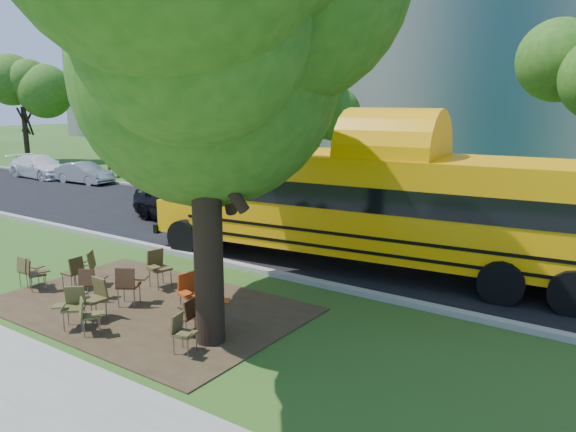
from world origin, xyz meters
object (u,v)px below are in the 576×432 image
Objects in this scene: chair_7 at (182,330)px; chair_11 at (129,282)px; chair_0 at (27,269)px; chair_10 at (157,265)px; pedestrian_a at (161,166)px; chair_2 at (90,281)px; chair_8 at (74,269)px; chair_1 at (35,271)px; bg_car_white at (40,167)px; chair_12 at (190,290)px; pedestrian_b at (114,162)px; main_tree at (201,21)px; black_car at (180,203)px; bg_car_red at (196,186)px; chair_5 at (73,303)px; chair_13 at (210,307)px; school_bus at (387,205)px; chair_6 at (186,313)px; bg_car_silver at (84,173)px; chair_3 at (94,295)px; chair_9 at (87,265)px; chair_4 at (88,313)px.

chair_11 is (-2.73, 1.04, 0.11)m from chair_7.
chair_0 is at bearing 158.93° from chair_11.
pedestrian_a is (-14.14, 13.24, 0.17)m from chair_10.
chair_8 reaches higher than chair_2.
chair_1 reaches higher than chair_7.
pedestrian_a reaches higher than bg_car_white.
chair_12 is at bearing -152.85° from chair_7.
bg_car_white is at bearing -129.57° from chair_7.
pedestrian_b reaches higher than chair_10.
main_tree is at bearing 73.96° from chair_10.
black_car is 4.60m from bg_car_red.
chair_5 is 0.19× the size of bg_car_white.
main_tree is at bearing -114.91° from bg_car_white.
bg_car_red is at bearing 47.56° from black_car.
black_car reaches higher than bg_car_red.
chair_5 is 0.90× the size of chair_13.
chair_0 is at bearing -178.06° from main_tree.
chair_11 is at bearing -128.12° from school_bus.
black_car reaches higher than pedestrian_a.
chair_6 is 0.41× the size of pedestrian_b.
school_bus reaches higher than chair_0.
school_bus is 3.71× the size of bg_car_silver.
chair_10 is (-3.18, 2.32, 0.12)m from chair_7.
chair_11 reaches higher than chair_7.
chair_6 is at bearing -29.90° from chair_2.
pedestrian_b is at bearing -38.67° from chair_3.
chair_9 is 18.11m from bg_car_silver.
chair_5 is at bearing -169.22° from chair_9.
chair_4 is at bearing 133.30° from chair_5.
black_car reaches higher than chair_1.
chair_6 is 23.74m from pedestrian_b.
chair_0 is (-5.99, -0.20, -5.51)m from main_tree.
chair_1 is at bearing -140.88° from school_bus.
chair_4 is 2.45m from chair_13.
chair_10 is at bearing -114.69° from bg_car_white.
chair_1 is 1.07× the size of chair_4.
main_tree reaches higher than pedestrian_b.
bg_car_white reaches higher than chair_7.
bg_car_white is at bearing -103.37° from pedestrian_b.
chair_7 is at bearing -124.94° from bg_car_silver.
chair_0 is at bearing -122.42° from bg_car_white.
bg_car_silver is at bearing 174.09° from chair_4.
bg_car_white is (-18.76, 10.78, 0.14)m from chair_8.
main_tree is 7.31m from chair_8.
main_tree is 11.45× the size of chair_1.
bg_car_red is at bearing -54.20° from chair_3.
bg_car_white is 2.44× the size of pedestrian_b.
chair_5 is 0.19× the size of black_car.
bg_car_red is (-5.32, 11.24, 0.15)m from chair_1.
chair_6 is at bearing 64.02° from chair_4.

